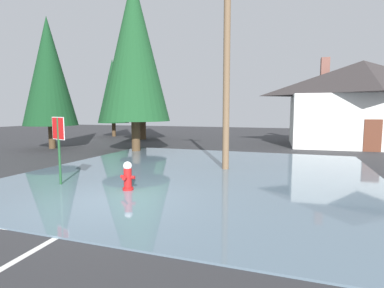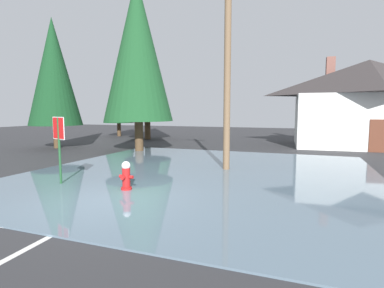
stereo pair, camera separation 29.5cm
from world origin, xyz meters
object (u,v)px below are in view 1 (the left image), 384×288
Objects in this scene: stop_sign_near at (59,137)px; pine_tree_tall_left at (49,72)px; utility_pole at (227,65)px; pine_tree_short_left at (142,69)px; pine_tree_mid_left at (134,49)px; pine_tree_far_center at (113,91)px; fire_hydrant at (128,177)px; house at (361,102)px.

stop_sign_near is 0.27× the size of pine_tree_tall_left.
pine_tree_short_left reaches higher than utility_pole.
pine_tree_mid_left is 8.28m from pine_tree_short_left.
pine_tree_short_left is (-10.12, 11.54, 1.73)m from utility_pole.
pine_tree_far_center is at bearing 155.87° from pine_tree_short_left.
pine_tree_far_center is (-4.29, 1.92, -1.70)m from pine_tree_short_left.
pine_tree_tall_left is (-8.08, 8.10, 3.43)m from stop_sign_near.
utility_pole is at bearing 44.23° from stop_sign_near.
pine_tree_short_left is (-3.53, 7.49, -0.07)m from pine_tree_mid_left.
fire_hydrant is at bearing -37.04° from pine_tree_tall_left.
pine_tree_mid_left is (-1.96, 8.55, 4.55)m from stop_sign_near.
pine_tree_tall_left is at bearing 134.95° from stop_sign_near.
pine_tree_mid_left is (-13.62, -7.74, 3.08)m from house.
utility_pole reaches higher than pine_tree_far_center.
pine_tree_mid_left is at bearing -50.29° from pine_tree_far_center.
pine_tree_tall_left is at bearing -80.25° from pine_tree_far_center.
house is (11.66, 16.29, 1.47)m from stop_sign_near.
fire_hydrant is 0.09× the size of house.
pine_tree_short_left is (-5.49, 16.04, 4.48)m from stop_sign_near.
house reaches higher than stop_sign_near.
pine_tree_tall_left is 10.03m from pine_tree_far_center.
fire_hydrant is 22.06m from pine_tree_far_center.
pine_tree_tall_left is 6.24m from pine_tree_mid_left.
stop_sign_near is at bearing -77.07° from pine_tree_mid_left.
pine_tree_tall_left is 1.15× the size of pine_tree_far_center.
pine_tree_far_center is (-21.43, 1.67, 1.31)m from house.
pine_tree_mid_left is at bearing 117.97° from fire_hydrant.
house is (9.13, 16.20, 2.66)m from fire_hydrant.
pine_tree_short_left is at bearing 116.70° from fire_hydrant.
pine_tree_tall_left is at bearing -108.07° from pine_tree_short_left.
stop_sign_near is 0.27× the size of utility_pole.
pine_tree_mid_left is 1.01× the size of pine_tree_short_left.
utility_pole reaches higher than house.
pine_tree_far_center is (-9.78, 17.96, 2.78)m from stop_sign_near.
pine_tree_mid_left is (-6.59, 4.05, 1.80)m from utility_pole.
utility_pole reaches higher than stop_sign_near.
pine_tree_far_center is at bearing 175.55° from house.
fire_hydrant is at bearing 2.03° from stop_sign_near.
pine_tree_short_left is 4.99m from pine_tree_far_center.
pine_tree_short_left is at bearing 71.93° from pine_tree_tall_left.
house is at bearing 29.61° from pine_tree_mid_left.
fire_hydrant is at bearing -115.41° from utility_pole.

